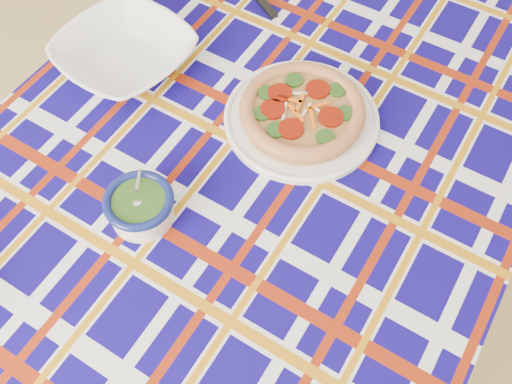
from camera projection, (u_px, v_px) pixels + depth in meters
floor at (164, 318)px, 1.74m from camera, size 4.00×4.00×0.00m
dining_table at (234, 200)px, 1.15m from camera, size 1.89×1.56×0.76m
tablecloth at (234, 194)px, 1.13m from camera, size 1.93×1.60×0.11m
main_focaccia_plate at (302, 111)px, 1.14m from camera, size 0.39×0.39×0.06m
pesto_bowl at (140, 205)px, 1.01m from camera, size 0.17×0.17×0.08m
serving_bowl at (125, 54)px, 1.22m from camera, size 0.34×0.34×0.07m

